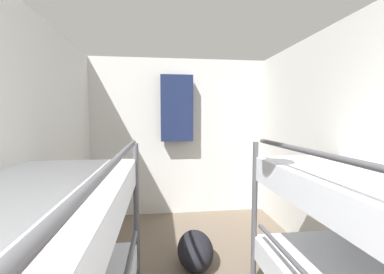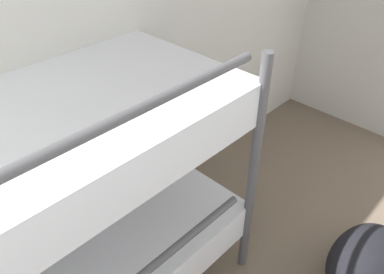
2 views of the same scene
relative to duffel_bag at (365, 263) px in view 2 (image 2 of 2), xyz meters
The scene contains 2 objects.
wall_left 1.74m from the duffel_bag, 152.03° to the right, with size 0.06×4.27×2.22m.
duffel_bag is the anchor object (origin of this frame).
Camera 2 is at (0.20, 1.38, 1.72)m, focal length 35.00 mm.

